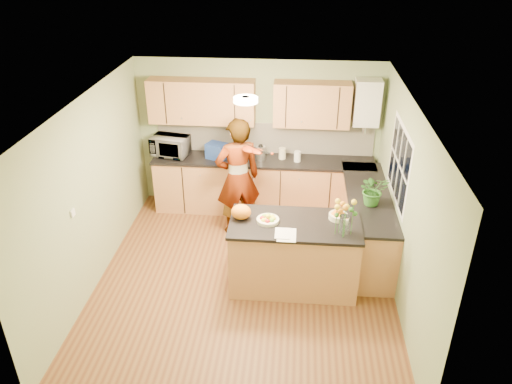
{
  "coord_description": "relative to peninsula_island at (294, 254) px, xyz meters",
  "views": [
    {
      "loc": [
        0.63,
        -5.51,
        4.3
      ],
      "look_at": [
        0.11,
        0.5,
        1.1
      ],
      "focal_mm": 35.0,
      "sensor_mm": 36.0,
      "label": 1
    }
  ],
  "objects": [
    {
      "name": "violinist",
      "position": [
        -0.89,
        1.25,
        0.47
      ],
      "size": [
        0.81,
        0.68,
        1.9
      ],
      "primitive_type": "imported",
      "rotation": [
        0.0,
        0.0,
        3.53
      ],
      "color": "tan",
      "rests_on": "floor"
    },
    {
      "name": "right_counter",
      "position": [
        1.04,
        0.9,
        -0.01
      ],
      "size": [
        0.62,
        2.24,
        0.94
      ],
      "color": "#A46E41",
      "rests_on": "floor"
    },
    {
      "name": "window_right",
      "position": [
        1.33,
        0.65,
        1.07
      ],
      "size": [
        0.01,
        1.3,
        1.05
      ],
      "color": "white",
      "rests_on": "wall_right"
    },
    {
      "name": "wall_front",
      "position": [
        -0.66,
        -2.2,
        0.77
      ],
      "size": [
        4.0,
        0.02,
        2.5
      ],
      "primitive_type": "cube",
      "color": "gray",
      "rests_on": "floor"
    },
    {
      "name": "ceiling",
      "position": [
        -0.66,
        0.05,
        2.02
      ],
      "size": [
        4.0,
        4.5,
        0.02
      ],
      "primitive_type": "cube",
      "color": "silver",
      "rests_on": "wall_back"
    },
    {
      "name": "jar_cream",
      "position": [
        -0.25,
        2.05,
        0.55
      ],
      "size": [
        0.15,
        0.15,
        0.18
      ],
      "primitive_type": "cylinder",
      "rotation": [
        0.0,
        0.0,
        0.27
      ],
      "color": "beige",
      "rests_on": "back_counter"
    },
    {
      "name": "splashback",
      "position": [
        -0.56,
        2.28,
        0.72
      ],
      "size": [
        3.6,
        0.02,
        0.52
      ],
      "primitive_type": "cube",
      "color": "white",
      "rests_on": "back_counter"
    },
    {
      "name": "light_switch",
      "position": [
        -2.64,
        -0.55,
        0.82
      ],
      "size": [
        0.02,
        0.09,
        0.09
      ],
      "primitive_type": "cube",
      "color": "white",
      "rests_on": "wall_left"
    },
    {
      "name": "papers",
      "position": [
        -0.1,
        -0.3,
        0.49
      ],
      "size": [
        0.23,
        0.32,
        0.01
      ],
      "primitive_type": "cube",
      "color": "silver",
      "rests_on": "peninsula_island"
    },
    {
      "name": "violin",
      "position": [
        -0.69,
        1.03,
        1.03
      ],
      "size": [
        0.6,
        0.52,
        0.15
      ],
      "primitive_type": null,
      "rotation": [
        0.17,
        0.0,
        -0.61
      ],
      "color": "#570D05",
      "rests_on": "violinist"
    },
    {
      "name": "peninsula_island",
      "position": [
        0.0,
        0.0,
        0.0
      ],
      "size": [
        1.68,
        0.86,
        0.96
      ],
      "color": "#A46E41",
      "rests_on": "floor"
    },
    {
      "name": "orange_bowl",
      "position": [
        0.55,
        0.15,
        0.54
      ],
      "size": [
        0.24,
        0.24,
        0.14
      ],
      "color": "beige",
      "rests_on": "peninsula_island"
    },
    {
      "name": "upper_cabinets",
      "position": [
        -0.83,
        2.13,
        1.37
      ],
      "size": [
        3.2,
        0.34,
        0.7
      ],
      "color": "#A46E41",
      "rests_on": "wall_back"
    },
    {
      "name": "orange_bag",
      "position": [
        -0.7,
        0.05,
        0.58
      ],
      "size": [
        0.32,
        0.3,
        0.19
      ],
      "primitive_type": "ellipsoid",
      "rotation": [
        0.0,
        0.0,
        -0.41
      ],
      "color": "orange",
      "rests_on": "peninsula_island"
    },
    {
      "name": "ceiling_lamp",
      "position": [
        -0.66,
        0.35,
        1.98
      ],
      "size": [
        0.3,
        0.3,
        0.07
      ],
      "color": "#FFEABF",
      "rests_on": "ceiling"
    },
    {
      "name": "wall_back",
      "position": [
        -0.66,
        2.3,
        0.77
      ],
      "size": [
        4.0,
        0.02,
        2.5
      ],
      "primitive_type": "cube",
      "color": "gray",
      "rests_on": "floor"
    },
    {
      "name": "boiler",
      "position": [
        1.04,
        2.14,
        1.41
      ],
      "size": [
        0.4,
        0.3,
        0.86
      ],
      "color": "white",
      "rests_on": "wall_back"
    },
    {
      "name": "blue_box",
      "position": [
        -1.32,
        1.98,
        0.58
      ],
      "size": [
        0.39,
        0.34,
        0.26
      ],
      "primitive_type": "cube",
      "rotation": [
        0.0,
        0.0,
        -0.4
      ],
      "color": "navy",
      "rests_on": "back_counter"
    },
    {
      "name": "floor",
      "position": [
        -0.66,
        0.05,
        -0.48
      ],
      "size": [
        4.5,
        4.5,
        0.0
      ],
      "primitive_type": "plane",
      "color": "brown",
      "rests_on": "ground"
    },
    {
      "name": "potted_plant",
      "position": [
        1.04,
        0.63,
        0.68
      ],
      "size": [
        0.45,
        0.41,
        0.44
      ],
      "primitive_type": "imported",
      "rotation": [
        0.0,
        0.0,
        0.18
      ],
      "color": "#2D6923",
      "rests_on": "right_counter"
    },
    {
      "name": "kettle",
      "position": [
        -0.6,
        2.0,
        0.58
      ],
      "size": [
        0.16,
        0.16,
        0.3
      ],
      "rotation": [
        0.0,
        0.0,
        0.1
      ],
      "color": "silver",
      "rests_on": "back_counter"
    },
    {
      "name": "wall_left",
      "position": [
        -2.66,
        0.05,
        0.77
      ],
      "size": [
        0.02,
        4.5,
        2.5
      ],
      "primitive_type": "cube",
      "color": "gray",
      "rests_on": "floor"
    },
    {
      "name": "wall_right",
      "position": [
        1.34,
        0.05,
        0.77
      ],
      "size": [
        0.02,
        4.5,
        2.5
      ],
      "primitive_type": "cube",
      "color": "gray",
      "rests_on": "floor"
    },
    {
      "name": "flower_vase",
      "position": [
        0.6,
        -0.18,
        0.83
      ],
      "size": [
        0.28,
        0.28,
        0.52
      ],
      "rotation": [
        0.0,
        0.0,
        0.17
      ],
      "color": "silver",
      "rests_on": "peninsula_island"
    },
    {
      "name": "microwave",
      "position": [
        -2.11,
        2.03,
        0.62
      ],
      "size": [
        0.66,
        0.5,
        0.33
      ],
      "primitive_type": "imported",
      "rotation": [
        0.0,
        0.0,
        -0.19
      ],
      "color": "white",
      "rests_on": "back_counter"
    },
    {
      "name": "back_counter",
      "position": [
        -0.56,
        1.99,
        -0.01
      ],
      "size": [
        3.64,
        0.62,
        0.94
      ],
      "color": "#A46E41",
      "rests_on": "floor"
    },
    {
      "name": "fruit_dish",
      "position": [
        -0.35,
        -0.0,
        0.52
      ],
      "size": [
        0.29,
        0.29,
        0.1
      ],
      "color": "beige",
      "rests_on": "peninsula_island"
    },
    {
      "name": "jar_white",
      "position": [
        -0.0,
        1.96,
        0.54
      ],
      "size": [
        0.13,
        0.13,
        0.17
      ],
      "primitive_type": "cylinder",
      "rotation": [
        0.0,
        0.0,
        0.14
      ],
      "color": "white",
      "rests_on": "back_counter"
    }
  ]
}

